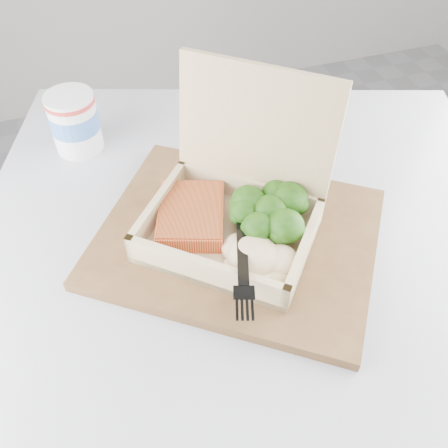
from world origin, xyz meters
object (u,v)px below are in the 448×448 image
object	(u,v)px
serving_tray	(237,237)
takeout_container	(238,198)
paper_cup	(74,121)
cafe_table	(242,315)

from	to	relation	value
serving_tray	takeout_container	size ratio (longest dim) A/B	1.27
serving_tray	takeout_container	xyz separation A→B (m)	(0.01, 0.02, 0.06)
serving_tray	takeout_container	world-z (taller)	takeout_container
paper_cup	cafe_table	bearing A→B (deg)	-56.43
cafe_table	paper_cup	world-z (taller)	paper_cup
takeout_container	paper_cup	distance (m)	0.32
serving_tray	cafe_table	bearing A→B (deg)	-27.63
takeout_container	serving_tray	bearing A→B (deg)	-66.71
cafe_table	takeout_container	size ratio (longest dim) A/B	3.39
cafe_table	paper_cup	xyz separation A→B (m)	(-0.19, 0.29, 0.24)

